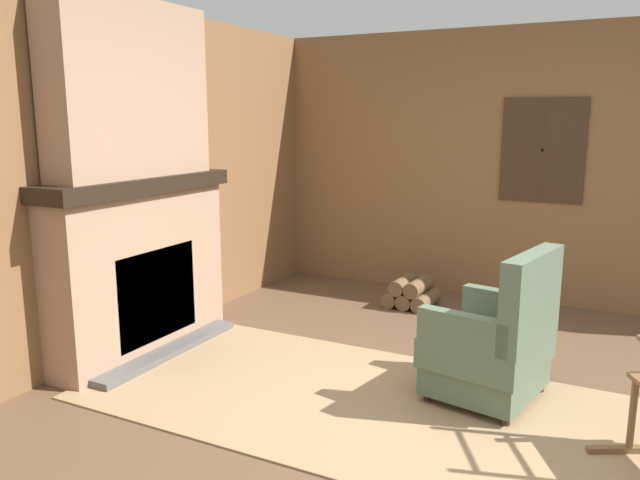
{
  "coord_description": "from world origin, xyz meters",
  "views": [
    {
      "loc": [
        0.75,
        -3.37,
        1.73
      ],
      "look_at": [
        -1.17,
        0.38,
        0.9
      ],
      "focal_mm": 35.0,
      "sensor_mm": 36.0,
      "label": 1
    }
  ],
  "objects": [
    {
      "name": "firewood_stack",
      "position": [
        -1.05,
        1.99,
        0.12
      ],
      "size": [
        0.46,
        0.44,
        0.27
      ],
      "rotation": [
        0.0,
        0.0,
        -0.05
      ],
      "color": "brown",
      "rests_on": "ground"
    },
    {
      "name": "wood_panel_wall_back",
      "position": [
        -0.0,
        2.66,
        1.28
      ],
      "size": [
        5.86,
        0.09,
        2.55
      ],
      "color": "brown",
      "rests_on": "ground"
    },
    {
      "name": "oil_lamp_vase",
      "position": [
        -2.5,
        -0.58,
        1.4
      ],
      "size": [
        0.1,
        0.1,
        0.24
      ],
      "color": "#99B29E",
      "rests_on": "fireplace_hearth"
    },
    {
      "name": "ground_plane",
      "position": [
        0.0,
        0.0,
        0.0
      ],
      "size": [
        14.0,
        14.0,
        0.0
      ],
      "primitive_type": "plane",
      "color": "brown"
    },
    {
      "name": "area_rug",
      "position": [
        -0.53,
        -0.07,
        0.01
      ],
      "size": [
        3.73,
        1.68,
        0.01
      ],
      "color": "#997A56",
      "rests_on": "ground"
    },
    {
      "name": "armchair",
      "position": [
        0.05,
        0.34,
        0.36
      ],
      "size": [
        0.75,
        0.81,
        0.97
      ],
      "rotation": [
        0.0,
        0.0,
        2.95
      ],
      "color": "#516651",
      "rests_on": "ground"
    },
    {
      "name": "wood_panel_wall_left",
      "position": [
        -2.66,
        0.0,
        1.28
      ],
      "size": [
        0.06,
        5.86,
        2.55
      ],
      "color": "brown",
      "rests_on": "ground"
    },
    {
      "name": "fireplace_hearth",
      "position": [
        -2.46,
        0.0,
        0.65
      ],
      "size": [
        0.53,
        1.65,
        1.31
      ],
      "color": "#9E7A60",
      "rests_on": "ground"
    },
    {
      "name": "storage_case",
      "position": [
        -2.5,
        0.25,
        1.38
      ],
      "size": [
        0.14,
        0.27,
        0.15
      ],
      "color": "brown",
      "rests_on": "fireplace_hearth"
    },
    {
      "name": "chimney_breast",
      "position": [
        -2.47,
        0.0,
        1.92
      ],
      "size": [
        0.29,
        1.36,
        1.22
      ],
      "color": "#9E7A60",
      "rests_on": "fireplace_hearth"
    }
  ]
}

